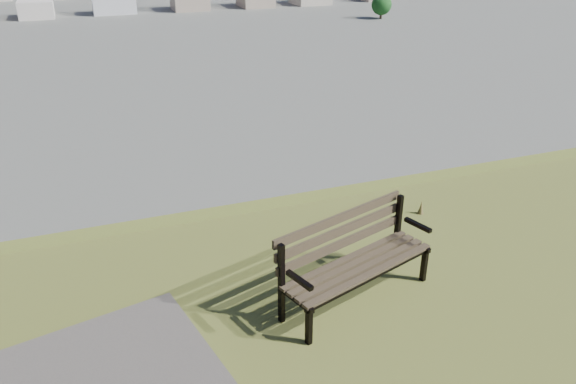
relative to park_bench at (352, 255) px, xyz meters
name	(u,v)px	position (x,y,z in m)	size (l,w,h in m)	color
park_bench	(352,255)	(0.00, 0.00, 0.00)	(1.74, 1.02, 0.87)	#483A29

